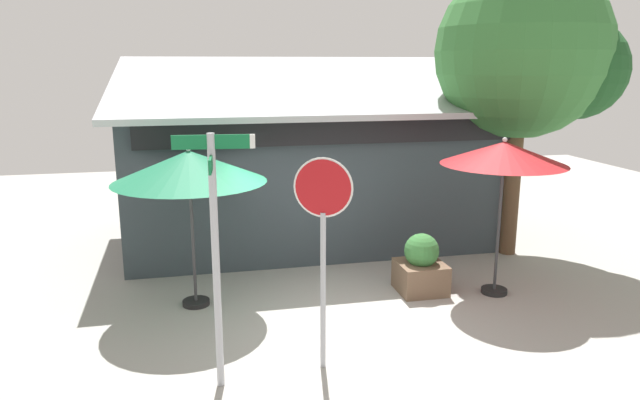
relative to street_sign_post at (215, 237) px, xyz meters
name	(u,v)px	position (x,y,z in m)	size (l,w,h in m)	color
ground_plane	(323,321)	(1.65, 1.61, -1.94)	(28.00, 28.00, 0.10)	#9E9B93
cafe_building	(309,167)	(2.36, 6.22, -0.32)	(8.27, 5.12, 4.02)	#333D42
street_sign_post	(215,237)	(0.00, 0.00, 0.00)	(0.92, 0.86, 3.10)	#A8AAB2
stop_sign	(323,225)	(1.32, 0.17, 0.02)	(0.68, 0.34, 2.76)	#A8AAB2
patio_umbrella_forest_green_left	(189,167)	(-0.27, 2.57, 0.39)	(2.40, 2.40, 2.61)	black
patio_umbrella_crimson_center	(504,155)	(4.75, 1.98, 0.51)	(2.05, 2.05, 2.69)	black
shade_tree	(530,55)	(6.25, 3.87, 2.12)	(3.56, 3.36, 5.76)	brown
sidewalk_planter	(421,267)	(3.53, 2.32, -1.45)	(0.79, 0.79, 1.04)	brown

